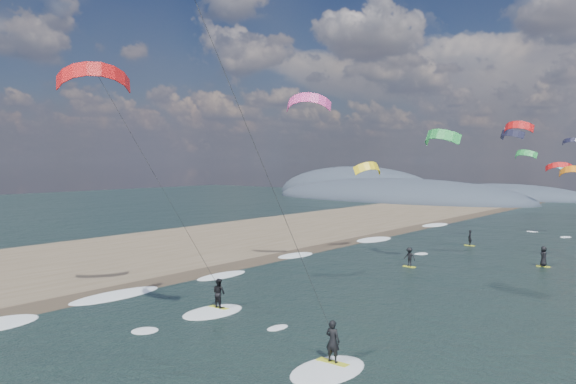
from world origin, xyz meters
The scene contains 9 objects.
ground centered at (0.00, 0.00, 0.00)m, with size 260.00×260.00×0.00m, color black.
sand_strip centered at (-24.00, 10.00, 0.00)m, with size 26.00×240.00×0.00m, color brown.
wet_sand_strip centered at (-12.00, 10.00, 0.00)m, with size 3.00×240.00×0.00m, color #382D23.
coastal_hills centered at (-44.84, 107.86, 0.00)m, with size 80.00×41.00×15.00m.
kitesurfer_near_a centered at (4.18, -0.41, 15.08)m, with size 8.12×9.17×19.21m.
kitesurfer_near_b centered at (-5.58, 3.69, 9.90)m, with size 6.86×9.41×14.98m.
far_kitesurfers centered at (2.90, 32.59, 0.85)m, with size 10.34×15.53×1.75m.
bg_kite_field centered at (-0.06, 55.30, 10.67)m, with size 14.99×77.28×7.19m.
shoreline_surf centered at (-10.80, 14.75, 0.00)m, with size 2.40×79.40×0.11m.
Camera 1 is at (21.10, -15.69, 8.99)m, focal length 35.00 mm.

